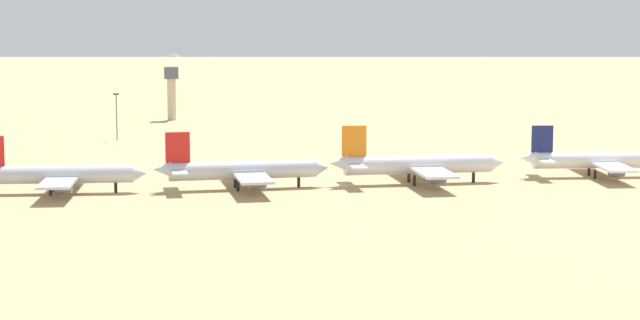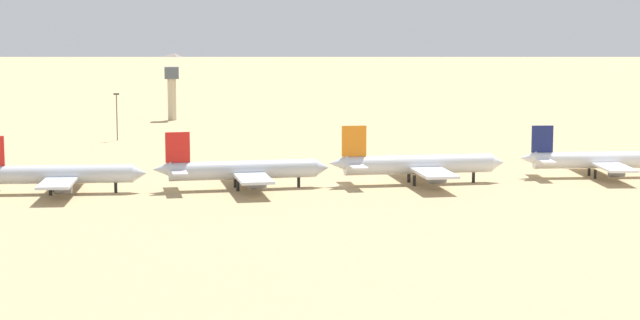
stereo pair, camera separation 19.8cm
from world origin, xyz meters
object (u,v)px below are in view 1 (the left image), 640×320
parked_jet_red_1 (57,175)px  light_pole_west (117,113)px  parked_jet_red_2 (241,170)px  control_tower (171,88)px  parked_jet_orange_3 (417,165)px  parked_jet_navy_4 (597,160)px

parked_jet_red_1 → light_pole_west: light_pole_west is taller
parked_jet_red_2 → light_pole_west: size_ratio=2.72×
parked_jet_red_2 → control_tower: control_tower is taller
parked_jet_red_2 → parked_jet_orange_3: parked_jet_orange_3 is taller
parked_jet_red_1 → parked_jet_navy_4: bearing=6.3°
parked_jet_orange_3 → control_tower: (-51.50, 165.07, 7.41)m
light_pole_west → parked_jet_orange_3: bearing=-55.2°
control_tower → light_pole_west: size_ratio=1.34×
parked_jet_orange_3 → parked_jet_red_1: bearing=-179.7°
parked_jet_red_1 → parked_jet_navy_4: parked_jet_red_1 is taller
parked_jet_orange_3 → parked_jet_navy_4: (45.99, 3.22, -0.40)m
parked_jet_red_1 → control_tower: bearing=84.3°
parked_jet_orange_3 → light_pole_west: (-70.66, 101.74, 4.04)m
parked_jet_red_1 → parked_jet_orange_3: size_ratio=0.93×
light_pole_west → parked_jet_red_2: bearing=-74.0°
parked_jet_navy_4 → parked_jet_orange_3: bearing=-170.2°
parked_jet_orange_3 → light_pole_west: light_pole_west is taller
parked_jet_navy_4 → control_tower: bearing=126.9°
parked_jet_red_1 → parked_jet_orange_3: 82.06m
parked_jet_orange_3 → parked_jet_navy_4: parked_jet_orange_3 is taller
parked_jet_orange_3 → control_tower: size_ratio=2.12×
parked_jet_red_2 → parked_jet_navy_4: bearing=0.7°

